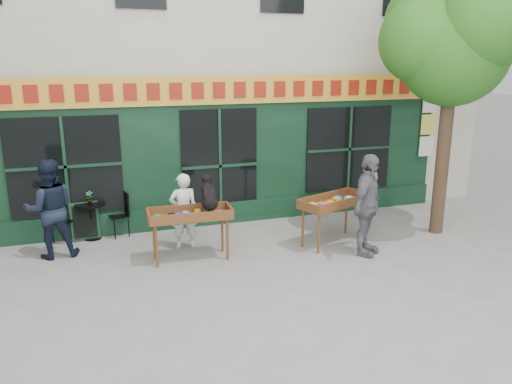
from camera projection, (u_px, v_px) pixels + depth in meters
The scene contains 14 objects.
ground at pixel (252, 261), 9.27m from camera, with size 80.00×80.00×0.00m, color slate.
building at pixel (184, 8), 13.46m from camera, with size 14.00×7.26×10.00m.
street_tree at pixel (454, 35), 9.87m from camera, with size 3.05×2.90×5.60m.
book_cart_center at pixel (190, 217), 9.16m from camera, with size 1.52×0.68×0.99m.
dog at pixel (209, 192), 9.11m from camera, with size 0.34×0.60×0.60m, color black, non-canonical shape.
woman at pixel (184, 211), 9.78m from camera, with size 0.55×0.36×1.51m, color white.
book_cart_right at pixel (334, 204), 10.00m from camera, with size 1.62×1.11×0.99m.
man_right at pixel (367, 205), 9.36m from camera, with size 1.15×0.48×1.96m, color #5B5C61.
bistro_table at pixel (91, 214), 10.29m from camera, with size 0.60×0.60×0.76m.
bistro_chair_left at pixel (58, 216), 10.14m from camera, with size 0.50×0.49×0.95m.
bistro_chair_right at pixel (122, 210), 10.50m from camera, with size 0.45×0.44×0.95m.
potted_plant at pixel (89, 197), 10.20m from camera, with size 0.15×0.10×0.28m, color gray.
man_left at pixel (50, 209), 9.27m from camera, with size 0.92×0.71×1.88m, color black.
chalkboard at pixel (85, 221), 10.28m from camera, with size 0.57×0.24×0.79m.
Camera 1 is at (-2.67, -8.20, 3.63)m, focal length 35.00 mm.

